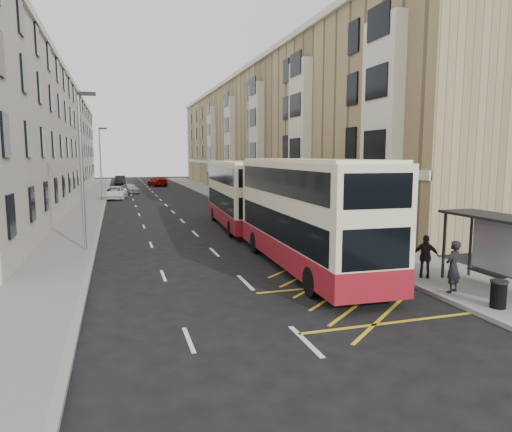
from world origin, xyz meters
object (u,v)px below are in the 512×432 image
object	(u,v)px
pedestrian_far	(426,257)
car_silver	(130,188)
bus_shelter	(508,237)
street_lamp_near	(82,162)
car_red	(158,181)
pedestrian_near	(453,267)
litter_bin	(499,294)
double_decker_front	(306,214)
car_dark	(120,180)
double_decker_rear	(238,194)
street_lamp_far	(101,159)
white_van	(115,193)

from	to	relation	value
pedestrian_far	car_silver	distance (m)	49.36
bus_shelter	street_lamp_near	distance (m)	19.38
car_red	pedestrian_near	bearing A→B (deg)	82.84
pedestrian_far	car_red	xyz separation A→B (m)	(-5.06, 62.70, -0.21)
bus_shelter	litter_bin	distance (m)	2.53
double_decker_front	pedestrian_near	world-z (taller)	double_decker_front
street_lamp_near	car_dark	xyz separation A→B (m)	(2.20, 58.58, -3.85)
double_decker_rear	car_dark	bearing A→B (deg)	101.61
bus_shelter	street_lamp_far	bearing A→B (deg)	109.12
car_dark	car_red	world-z (taller)	car_red
double_decker_front	car_silver	size ratio (longest dim) A/B	3.06
street_lamp_near	pedestrian_far	distance (m)	16.93
pedestrian_near	car_red	xyz separation A→B (m)	(-4.73, 64.63, -0.28)
double_decker_front	double_decker_rear	world-z (taller)	double_decker_front
bus_shelter	double_decker_rear	bearing A→B (deg)	105.47
bus_shelter	street_lamp_far	size ratio (longest dim) A/B	0.53
street_lamp_far	car_dark	size ratio (longest dim) A/B	1.68
street_lamp_far	double_decker_front	world-z (taller)	street_lamp_far
double_decker_front	car_dark	xyz separation A→B (m)	(-7.27, 65.23, -1.68)
street_lamp_far	car_red	xyz separation A→B (m)	(8.16, 22.78, -3.84)
double_decker_rear	car_red	xyz separation A→B (m)	(-1.52, 47.05, -1.54)
car_dark	car_red	xyz separation A→B (m)	(5.96, -5.80, 0.01)
double_decker_front	pedestrian_near	size ratio (longest dim) A/B	6.55
double_decker_front	car_silver	bearing A→B (deg)	99.78
street_lamp_near	white_van	size ratio (longest dim) A/B	1.53
white_van	double_decker_front	bearing A→B (deg)	-70.95
pedestrian_far	car_red	world-z (taller)	pedestrian_far
pedestrian_far	white_van	xyz separation A→B (m)	(-11.87, 40.34, -0.28)
bus_shelter	double_decker_front	bearing A→B (deg)	132.28
car_dark	pedestrian_near	bearing A→B (deg)	-77.43
street_lamp_far	pedestrian_far	distance (m)	42.21
bus_shelter	pedestrian_far	world-z (taller)	bus_shelter
double_decker_front	white_van	size ratio (longest dim) A/B	2.33
street_lamp_near	pedestrian_near	size ratio (longest dim) A/B	4.30
pedestrian_near	litter_bin	bearing A→B (deg)	73.36
litter_bin	pedestrian_near	size ratio (longest dim) A/B	0.48
street_lamp_near	car_red	world-z (taller)	street_lamp_near
double_decker_rear	pedestrian_far	distance (m)	16.11
pedestrian_near	street_lamp_near	bearing A→B (deg)	-66.65
car_red	double_decker_rear	bearing A→B (deg)	80.50
pedestrian_near	double_decker_front	bearing A→B (deg)	-80.73
car_silver	car_dark	world-z (taller)	car_dark
double_decker_front	white_van	distance (m)	37.98
double_decker_rear	bus_shelter	bearing A→B (deg)	-70.97
litter_bin	car_silver	distance (m)	53.01
pedestrian_far	car_dark	xyz separation A→B (m)	(-11.02, 68.51, -0.23)
pedestrian_near	car_silver	size ratio (longest dim) A/B	0.47
street_lamp_near	litter_bin	bearing A→B (deg)	-46.15
white_van	car_red	bearing A→B (deg)	79.77
white_van	car_silver	distance (m)	8.22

